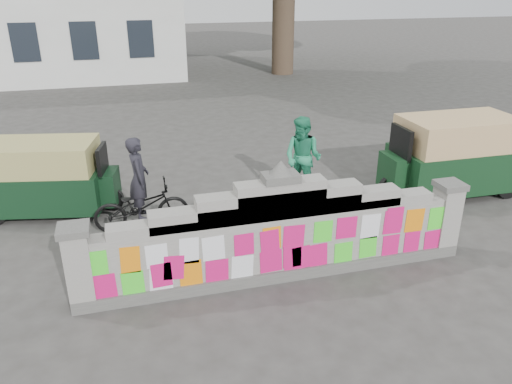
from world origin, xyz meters
TOP-DOWN VIEW (x-y plane):
  - ground at (0.00, 0.00)m, footprint 100.00×100.00m
  - parapet_wall at (-0.00, -0.01)m, footprint 6.48×0.44m
  - cyclist_bike at (-2.01, 2.32)m, footprint 1.80×0.64m
  - cyclist_rider at (-2.01, 2.32)m, footprint 0.39×0.59m
  - pedestrian at (1.51, 3.00)m, footprint 1.09×1.10m
  - rickshaw_left at (-3.79, 3.61)m, footprint 2.81×1.71m
  - rickshaw_right at (4.76, 2.30)m, footprint 3.14×1.48m

SIDE VIEW (x-z plane):
  - ground at x=0.00m, z-range 0.00..0.00m
  - cyclist_bike at x=-2.01m, z-range 0.00..0.94m
  - parapet_wall at x=0.00m, z-range -0.26..1.75m
  - rickshaw_left at x=-3.79m, z-range 0.03..1.54m
  - cyclist_rider at x=-2.01m, z-range 0.00..1.60m
  - pedestrian at x=1.51m, z-range 0.00..1.80m
  - rickshaw_right at x=4.76m, z-range 0.03..1.77m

